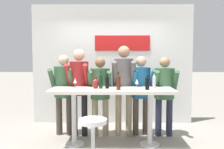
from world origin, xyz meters
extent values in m
plane|color=gray|center=(0.00, 0.00, 0.00)|extent=(40.00, 40.00, 0.00)
cube|color=silver|center=(0.00, 1.56, 1.42)|extent=(3.83, 0.10, 2.83)
cube|color=red|center=(0.24, 1.50, 1.93)|extent=(1.30, 0.02, 0.36)
cube|color=silver|center=(0.00, 0.00, 1.01)|extent=(2.23, 0.67, 0.06)
cylinder|color=silver|center=(-0.69, 0.00, 0.51)|extent=(0.09, 0.09, 0.98)
cylinder|color=silver|center=(-0.69, 0.00, 0.01)|extent=(0.36, 0.36, 0.02)
cylinder|color=silver|center=(0.69, 0.00, 0.51)|extent=(0.09, 0.09, 0.98)
cylinder|color=silver|center=(0.69, 0.00, 0.01)|extent=(0.36, 0.36, 0.02)
cylinder|color=silver|center=(-0.29, -0.73, 0.33)|extent=(0.06, 0.06, 0.61)
cylinder|color=white|center=(-0.29, -0.73, 0.63)|extent=(0.42, 0.42, 0.07)
cylinder|color=#473D33|center=(-1.09, 0.60, 0.39)|extent=(0.13, 0.13, 0.79)
cylinder|color=#473D33|center=(-0.88, 0.58, 0.39)|extent=(0.13, 0.13, 0.79)
cylinder|color=#335638|center=(-0.99, 0.59, 1.10)|extent=(0.43, 0.43, 0.62)
sphere|color=#D6AD89|center=(-0.99, 0.59, 1.54)|extent=(0.21, 0.21, 0.21)
cylinder|color=#335638|center=(-1.19, 0.46, 1.15)|extent=(0.13, 0.39, 0.49)
cylinder|color=#335638|center=(-0.81, 0.42, 1.15)|extent=(0.13, 0.39, 0.49)
cylinder|color=black|center=(-0.77, 0.53, 0.42)|extent=(0.12, 0.12, 0.84)
cylinder|color=black|center=(-0.56, 0.52, 0.42)|extent=(0.12, 0.12, 0.84)
cylinder|color=maroon|center=(-0.66, 0.53, 1.18)|extent=(0.40, 0.40, 0.67)
sphere|color=#D6AD89|center=(-0.66, 0.53, 1.64)|extent=(0.23, 0.23, 0.23)
cylinder|color=maroon|center=(-0.85, 0.37, 1.23)|extent=(0.11, 0.40, 0.52)
cylinder|color=maroon|center=(-0.50, 0.35, 1.23)|extent=(0.11, 0.40, 0.52)
cylinder|color=gray|center=(-0.35, 0.52, 0.38)|extent=(0.12, 0.12, 0.77)
cylinder|color=gray|center=(-0.13, 0.52, 0.38)|extent=(0.12, 0.12, 0.77)
cylinder|color=#335638|center=(-0.24, 0.52, 1.07)|extent=(0.39, 0.39, 0.61)
sphere|color=brown|center=(-0.24, 0.52, 1.49)|extent=(0.21, 0.21, 0.21)
cylinder|color=#335638|center=(-0.42, 0.37, 1.11)|extent=(0.10, 0.37, 0.48)
cylinder|color=#335638|center=(-0.05, 0.38, 1.11)|extent=(0.10, 0.37, 0.48)
cylinder|color=gray|center=(0.13, 0.54, 0.44)|extent=(0.12, 0.12, 0.88)
cylinder|color=gray|center=(0.34, 0.54, 0.44)|extent=(0.12, 0.12, 0.88)
cylinder|color=#514C4C|center=(0.23, 0.54, 1.22)|extent=(0.40, 0.40, 0.69)
sphere|color=#9E7556|center=(0.23, 0.54, 1.71)|extent=(0.24, 0.24, 0.24)
cylinder|color=#514C4C|center=(0.05, 0.38, 1.27)|extent=(0.11, 0.42, 0.54)
cylinder|color=#514C4C|center=(0.41, 0.37, 1.27)|extent=(0.11, 0.42, 0.54)
cylinder|color=#473D33|center=(0.48, 0.59, 0.39)|extent=(0.12, 0.12, 0.78)
cylinder|color=#473D33|center=(0.69, 0.62, 0.39)|extent=(0.12, 0.12, 0.78)
cylinder|color=#19517A|center=(0.59, 0.60, 1.08)|extent=(0.44, 0.44, 0.62)
sphere|color=tan|center=(0.59, 0.60, 1.51)|extent=(0.21, 0.21, 0.21)
cylinder|color=#19517A|center=(0.43, 0.43, 1.13)|extent=(0.15, 0.38, 0.48)
cylinder|color=#19517A|center=(0.79, 0.48, 1.13)|extent=(0.15, 0.38, 0.48)
cylinder|color=#23283D|center=(0.94, 0.54, 0.39)|extent=(0.13, 0.13, 0.77)
cylinder|color=#23283D|center=(1.16, 0.53, 0.39)|extent=(0.13, 0.13, 0.77)
cylinder|color=#335638|center=(1.05, 0.53, 1.08)|extent=(0.41, 0.41, 0.61)
sphere|color=#9E7556|center=(1.05, 0.53, 1.50)|extent=(0.21, 0.21, 0.21)
cylinder|color=#335638|center=(0.86, 0.39, 1.12)|extent=(0.11, 0.38, 0.48)
cylinder|color=#335638|center=(1.23, 0.37, 1.12)|extent=(0.11, 0.38, 0.48)
cylinder|color=#B7BCC1|center=(0.77, 0.09, 1.13)|extent=(0.06, 0.06, 0.20)
sphere|color=#B7BCC1|center=(0.77, 0.09, 1.23)|extent=(0.06, 0.06, 0.06)
cylinder|color=#B7BCC1|center=(0.77, 0.09, 1.27)|extent=(0.02, 0.02, 0.07)
cylinder|color=black|center=(0.77, 0.09, 1.31)|extent=(0.03, 0.03, 0.01)
cylinder|color=black|center=(0.62, -0.12, 1.13)|extent=(0.07, 0.07, 0.18)
sphere|color=black|center=(0.62, -0.12, 1.22)|extent=(0.07, 0.07, 0.07)
cylinder|color=black|center=(0.62, -0.12, 1.25)|extent=(0.03, 0.03, 0.06)
cylinder|color=black|center=(0.62, -0.12, 1.29)|extent=(0.03, 0.03, 0.01)
cylinder|color=black|center=(-0.20, 0.04, 1.15)|extent=(0.06, 0.06, 0.23)
sphere|color=black|center=(-0.20, 0.04, 1.26)|extent=(0.06, 0.06, 0.06)
cylinder|color=black|center=(-0.20, 0.04, 1.30)|extent=(0.02, 0.02, 0.08)
cylinder|color=black|center=(-0.20, 0.04, 1.35)|extent=(0.03, 0.03, 0.02)
cylinder|color=black|center=(-0.09, 0.05, 1.13)|extent=(0.07, 0.07, 0.19)
sphere|color=black|center=(-0.09, 0.05, 1.22)|extent=(0.07, 0.07, 0.07)
cylinder|color=black|center=(-0.09, 0.05, 1.25)|extent=(0.03, 0.03, 0.07)
cylinder|color=black|center=(-0.09, 0.05, 1.29)|extent=(0.03, 0.03, 0.01)
cylinder|color=#4C1E0F|center=(0.11, -0.15, 1.15)|extent=(0.07, 0.07, 0.22)
sphere|color=#4C1E0F|center=(0.11, -0.15, 1.26)|extent=(0.07, 0.07, 0.07)
cylinder|color=#4C1E0F|center=(0.11, -0.15, 1.30)|extent=(0.03, 0.03, 0.08)
cylinder|color=black|center=(0.11, -0.15, 1.34)|extent=(0.03, 0.03, 0.02)
cylinder|color=silver|center=(-0.69, 0.15, 1.04)|extent=(0.06, 0.06, 0.01)
cylinder|color=silver|center=(-0.69, 0.15, 1.08)|extent=(0.01, 0.01, 0.08)
cone|color=silver|center=(-0.69, 0.15, 1.17)|extent=(0.07, 0.07, 0.09)
cylinder|color=silver|center=(0.45, 0.04, 1.04)|extent=(0.06, 0.06, 0.01)
cylinder|color=silver|center=(0.45, 0.04, 1.08)|extent=(0.01, 0.01, 0.08)
cone|color=silver|center=(0.45, 0.04, 1.17)|extent=(0.07, 0.07, 0.09)
ellipsoid|color=maroon|center=(-0.30, 0.07, 1.12)|extent=(0.13, 0.13, 0.17)
cylinder|color=maroon|center=(-0.30, 0.07, 1.23)|extent=(0.04, 0.04, 0.05)
camera|label=1|loc=(0.03, -4.46, 1.64)|focal=40.00mm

